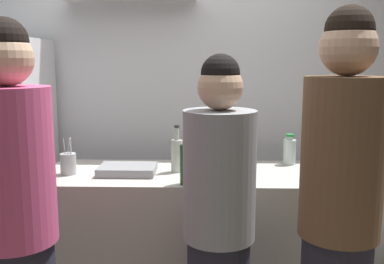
% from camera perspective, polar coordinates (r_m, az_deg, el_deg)
% --- Properties ---
extents(back_wall_assembly, '(4.80, 0.32, 2.60)m').
position_cam_1_polar(back_wall_assembly, '(3.34, -1.43, 4.35)').
color(back_wall_assembly, white).
rests_on(back_wall_assembly, ground).
extents(counter, '(1.84, 0.66, 0.92)m').
position_cam_1_polar(counter, '(2.83, 0.00, -14.29)').
color(counter, '#B7B2A8').
rests_on(counter, ground).
extents(baking_pan, '(0.34, 0.24, 0.05)m').
position_cam_1_polar(baking_pan, '(2.67, -8.44, -4.90)').
color(baking_pan, gray).
rests_on(baking_pan, counter).
extents(utensil_holder, '(0.09, 0.09, 0.23)m').
position_cam_1_polar(utensil_holder, '(2.72, -15.89, -4.00)').
color(utensil_holder, '#B2B2B7').
rests_on(utensil_holder, counter).
extents(wine_bottle_amber_glass, '(0.07, 0.07, 0.31)m').
position_cam_1_polar(wine_bottle_amber_glass, '(2.89, 1.70, -1.75)').
color(wine_bottle_amber_glass, '#472814').
rests_on(wine_bottle_amber_glass, counter).
extents(wine_bottle_green_glass, '(0.08, 0.08, 0.31)m').
position_cam_1_polar(wine_bottle_green_glass, '(2.40, -0.68, -4.07)').
color(wine_bottle_green_glass, '#19471E').
rests_on(wine_bottle_green_glass, counter).
extents(wine_bottle_pale_glass, '(0.07, 0.07, 0.29)m').
position_cam_1_polar(wine_bottle_pale_glass, '(2.67, -2.00, -2.93)').
color(wine_bottle_pale_glass, '#B2BFB2').
rests_on(wine_bottle_pale_glass, counter).
extents(water_bottle_plastic, '(0.08, 0.08, 0.20)m').
position_cam_1_polar(water_bottle_plastic, '(2.94, 12.65, -2.43)').
color(water_bottle_plastic, silver).
rests_on(water_bottle_plastic, counter).
extents(person_pink_top, '(0.34, 0.34, 1.77)m').
position_cam_1_polar(person_pink_top, '(2.04, -21.94, -11.80)').
color(person_pink_top, '#262633').
rests_on(person_pink_top, ground).
extents(person_grey_hoodie, '(0.34, 0.34, 1.63)m').
position_cam_1_polar(person_grey_hoodie, '(2.11, 3.53, -12.70)').
color(person_grey_hoodie, '#262633').
rests_on(person_grey_hoodie, ground).
extents(person_brown_jacket, '(0.34, 0.34, 1.81)m').
position_cam_1_polar(person_brown_jacket, '(2.00, 18.64, -11.12)').
color(person_brown_jacket, '#262633').
rests_on(person_brown_jacket, ground).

